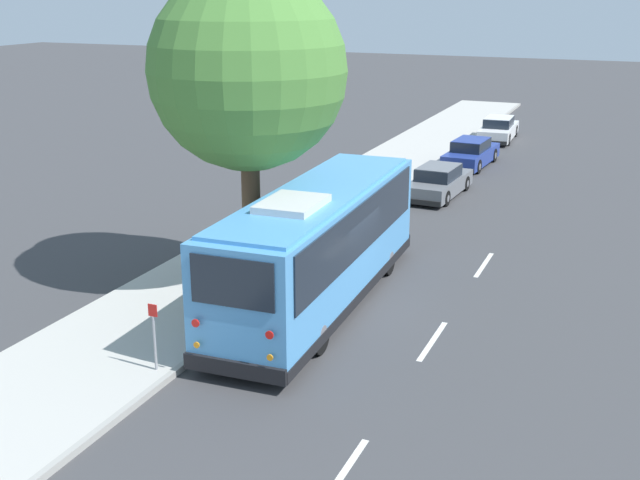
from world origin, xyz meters
name	(u,v)px	position (x,y,z in m)	size (l,w,h in m)	color
ground_plane	(342,305)	(0.00, 0.00, 0.00)	(160.00, 160.00, 0.00)	#3D3D3F
sidewalk_slab	(211,282)	(0.00, 4.04, 0.07)	(80.00, 4.11, 0.15)	#B2AFA8
curb_strip	(277,293)	(0.00, 1.92, 0.07)	(80.00, 0.14, 0.15)	#9D9A94
shuttle_bus	(319,241)	(-0.17, 0.61, 1.78)	(10.26, 2.95, 3.34)	#4C93D1
parked_sedan_gray	(439,182)	(12.44, 0.64, 0.59)	(4.53, 1.86, 1.27)	slate
parked_sedan_blue	(471,154)	(18.57, 0.68, 0.61)	(4.70, 1.88, 1.31)	navy
parked_sedan_white	(498,129)	(25.84, 0.77, 0.60)	(4.74, 1.82, 1.30)	silver
street_tree	(250,56)	(0.35, 2.78, 6.43)	(5.26, 5.26, 9.36)	brown
sign_post_near	(154,336)	(-5.36, 2.29, 0.95)	(0.06, 0.22, 1.54)	gray
sign_post_far	(203,308)	(-3.32, 2.29, 0.83)	(0.06, 0.22, 1.31)	gray
lane_stripe_behind	(343,474)	(-7.25, -2.84, 0.00)	(2.40, 0.14, 0.01)	silver
lane_stripe_mid	(433,341)	(-1.25, -2.84, 0.00)	(2.40, 0.14, 0.01)	silver
lane_stripe_ahead	(484,265)	(4.75, -2.84, 0.00)	(2.40, 0.14, 0.01)	silver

